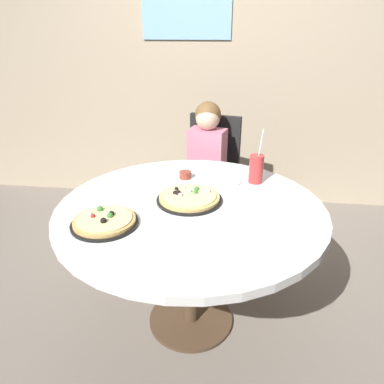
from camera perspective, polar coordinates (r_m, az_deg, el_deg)
The scene contains 10 objects.
ground_plane at distance 2.21m, azimuth -0.17°, elevation -19.70°, with size 8.00×8.00×0.00m, color slate.
wall_with_window at distance 3.31m, azimuth 4.01°, elevation 23.11°, with size 5.20×0.14×2.90m.
dining_table at distance 1.81m, azimuth -0.20°, elevation -4.59°, with size 1.33×1.33×0.75m.
chair_wooden at distance 2.79m, azimuth 2.98°, elevation 3.36°, with size 0.48×0.48×0.95m.
diner_child at distance 2.65m, azimuth 1.81°, elevation 1.06°, with size 0.33×0.43×1.08m.
pizza_veggie at distance 1.64m, azimuth -13.80°, elevation -4.56°, with size 0.30×0.30×0.05m.
pizza_cheese at distance 1.81m, azimuth -0.43°, elevation -0.94°, with size 0.33×0.33×0.05m.
soda_cup at distance 2.03m, azimuth 10.21°, elevation 3.68°, with size 0.08×0.08×0.31m.
sauce_bowl at distance 2.08m, azimuth -1.07°, elevation 2.75°, with size 0.07×0.07×0.04m, color brown.
plate_small at distance 2.04m, azimuth 5.30°, elevation 1.78°, with size 0.18×0.18×0.01m, color white.
Camera 1 is at (0.21, -1.56, 1.56)m, focal length 33.41 mm.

